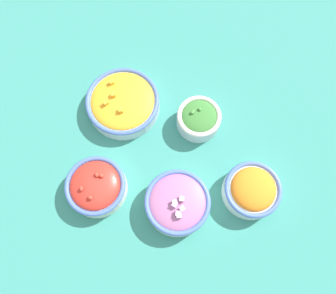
% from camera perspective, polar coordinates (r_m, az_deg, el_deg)
% --- Properties ---
extents(ground_plane, '(3.00, 3.00, 0.00)m').
position_cam_1_polar(ground_plane, '(0.86, 0.00, -0.61)').
color(ground_plane, '#337F75').
extents(bowl_cherry_tomatoes, '(0.15, 0.15, 0.07)m').
position_cam_1_polar(bowl_cherry_tomatoes, '(0.82, -12.41, -6.72)').
color(bowl_cherry_tomatoes, silver).
rests_on(bowl_cherry_tomatoes, ground_plane).
extents(bowl_broccoli, '(0.11, 0.11, 0.07)m').
position_cam_1_polar(bowl_broccoli, '(0.86, 5.37, 4.97)').
color(bowl_broccoli, '#B2C1CC').
rests_on(bowl_broccoli, ground_plane).
extents(bowl_red_onion, '(0.16, 0.16, 0.07)m').
position_cam_1_polar(bowl_red_onion, '(0.79, 1.64, -9.68)').
color(bowl_red_onion, silver).
rests_on(bowl_red_onion, ground_plane).
extents(bowl_squash, '(0.20, 0.20, 0.06)m').
position_cam_1_polar(bowl_squash, '(0.89, -7.85, 7.70)').
color(bowl_squash, '#B2C1CC').
rests_on(bowl_squash, ground_plane).
extents(bowl_carrots, '(0.14, 0.14, 0.07)m').
position_cam_1_polar(bowl_carrots, '(0.82, 14.43, -7.26)').
color(bowl_carrots, silver).
rests_on(bowl_carrots, ground_plane).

